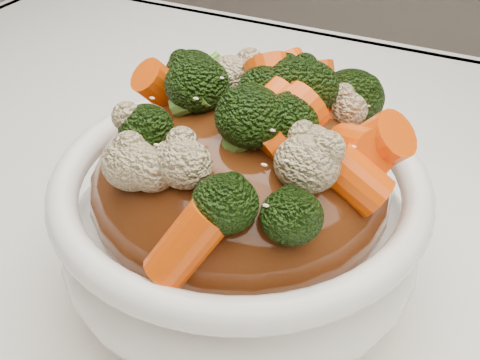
% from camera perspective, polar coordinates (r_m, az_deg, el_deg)
% --- Properties ---
extents(tablecloth, '(1.20, 0.80, 0.04)m').
position_cam_1_polar(tablecloth, '(0.43, 8.64, -10.27)').
color(tablecloth, white).
rests_on(tablecloth, dining_table).
extents(bowl, '(0.23, 0.23, 0.09)m').
position_cam_1_polar(bowl, '(0.37, 0.00, -4.32)').
color(bowl, white).
rests_on(bowl, tablecloth).
extents(sauce_base, '(0.18, 0.18, 0.10)m').
position_cam_1_polar(sauce_base, '(0.35, 0.00, -0.42)').
color(sauce_base, '#51240E').
rests_on(sauce_base, bowl).
extents(carrots, '(0.18, 0.18, 0.05)m').
position_cam_1_polar(carrots, '(0.31, 0.00, 9.33)').
color(carrots, '#FA5308').
rests_on(carrots, sauce_base).
extents(broccoli, '(0.18, 0.18, 0.05)m').
position_cam_1_polar(broccoli, '(0.31, 0.00, 9.16)').
color(broccoli, black).
rests_on(broccoli, sauce_base).
extents(cauliflower, '(0.18, 0.18, 0.04)m').
position_cam_1_polar(cauliflower, '(0.31, 0.00, 8.81)').
color(cauliflower, beige).
rests_on(cauliflower, sauce_base).
extents(scallions, '(0.14, 0.14, 0.02)m').
position_cam_1_polar(scallions, '(0.31, 0.00, 9.51)').
color(scallions, '#4B9723').
rests_on(scallions, sauce_base).
extents(sesame_seeds, '(0.17, 0.17, 0.01)m').
position_cam_1_polar(sesame_seeds, '(0.31, 0.00, 9.51)').
color(sesame_seeds, beige).
rests_on(sesame_seeds, sauce_base).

